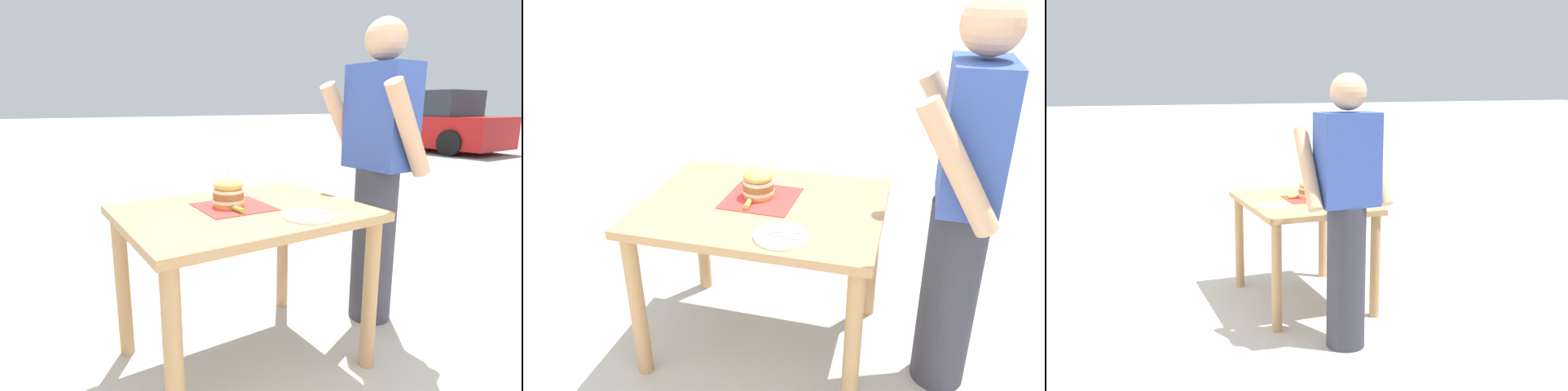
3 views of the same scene
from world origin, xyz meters
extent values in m
plane|color=#ADAAA3|center=(0.00, 0.00, 0.00)|extent=(80.00, 80.00, 0.00)
cube|color=tan|center=(0.00, 0.00, 0.76)|extent=(0.84, 1.08, 0.04)
cylinder|color=tan|center=(-0.36, -0.48, 0.37)|extent=(0.07, 0.07, 0.74)
cylinder|color=tan|center=(0.36, -0.48, 0.37)|extent=(0.07, 0.07, 0.74)
cylinder|color=tan|center=(-0.36, 0.48, 0.37)|extent=(0.07, 0.07, 0.74)
cylinder|color=tan|center=(0.36, 0.48, 0.37)|extent=(0.07, 0.07, 0.74)
cube|color=red|center=(-0.05, -0.02, 0.78)|extent=(0.33, 0.33, 0.00)
cylinder|color=gold|center=(-0.06, -0.04, 0.79)|extent=(0.14, 0.14, 0.02)
cylinder|color=beige|center=(-0.06, -0.04, 0.81)|extent=(0.15, 0.15, 0.01)
cylinder|color=brown|center=(-0.06, -0.04, 0.83)|extent=(0.14, 0.14, 0.03)
cylinder|color=beige|center=(-0.06, -0.04, 0.86)|extent=(0.14, 0.14, 0.01)
ellipsoid|color=gold|center=(-0.06, -0.04, 0.88)|extent=(0.14, 0.14, 0.06)
cylinder|color=#D1B77F|center=(-0.06, -0.04, 0.92)|extent=(0.00, 0.00, 0.05)
cylinder|color=#8EA83D|center=(0.06, -0.05, 0.79)|extent=(0.08, 0.03, 0.02)
cylinder|color=white|center=(0.28, 0.16, 0.78)|extent=(0.22, 0.22, 0.01)
cylinder|color=silver|center=(0.27, 0.16, 0.79)|extent=(0.04, 0.17, 0.01)
cylinder|color=silver|center=(0.30, 0.16, 0.79)|extent=(0.03, 0.17, 0.01)
cylinder|color=#33333D|center=(0.03, 0.85, 0.45)|extent=(0.24, 0.24, 0.90)
cube|color=#334C9E|center=(0.03, 0.85, 1.18)|extent=(0.36, 0.22, 0.56)
sphere|color=tan|center=(0.03, 0.85, 1.58)|extent=(0.22, 0.22, 0.22)
cylinder|color=tan|center=(-0.20, 0.79, 1.13)|extent=(0.09, 0.34, 0.50)
cylinder|color=tan|center=(0.26, 0.79, 1.13)|extent=(0.09, 0.34, 0.50)
camera|label=1|loc=(1.58, -0.89, 1.25)|focal=28.00mm
camera|label=2|loc=(1.98, 0.63, 1.77)|focal=35.00mm
camera|label=3|loc=(1.54, 4.13, 1.64)|focal=42.00mm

